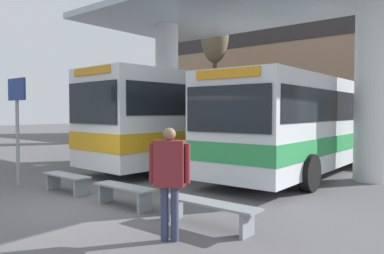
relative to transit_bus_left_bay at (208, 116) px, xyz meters
name	(u,v)px	position (x,y,z in m)	size (l,w,h in m)	color
ground_plane	(73,207)	(1.91, -7.39, -1.88)	(100.00, 100.00, 0.00)	#565456
townhouse_backdrop	(367,58)	(1.91, 15.46, 3.84)	(40.00, 0.58, 9.82)	#9E7A5B
station_canopy	(250,33)	(1.91, -0.03, 3.01)	(13.27, 6.84, 6.03)	silver
transit_bus_left_bay	(208,116)	(0.00, 0.00, 0.00)	(3.21, 10.83, 3.38)	white
transit_bus_center_bay	(309,121)	(3.89, 0.57, -0.15)	(2.94, 10.52, 3.09)	silver
waiting_bench_near_pillar	(66,179)	(0.50, -6.65, -1.54)	(1.55, 0.44, 0.46)	gray
waiting_bench_mid_platform	(124,191)	(2.73, -6.65, -1.54)	(1.60, 0.44, 0.46)	gray
waiting_bench_far_platform	(208,208)	(5.01, -6.65, -1.53)	(1.97, 0.44, 0.46)	gray
info_sign_platform	(17,109)	(-1.25, -7.04, 0.24)	(0.90, 0.09, 2.97)	gray
pedestrian_waiting	(170,172)	(4.94, -7.59, -0.78)	(0.62, 0.47, 1.80)	#333856
poplar_tree_behind_left	(215,34)	(-6.90, 9.93, 5.73)	(2.04, 2.04, 9.99)	#473A2B
parked_car_street	(283,126)	(-3.01, 12.85, -0.86)	(4.68, 2.11, 2.13)	navy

